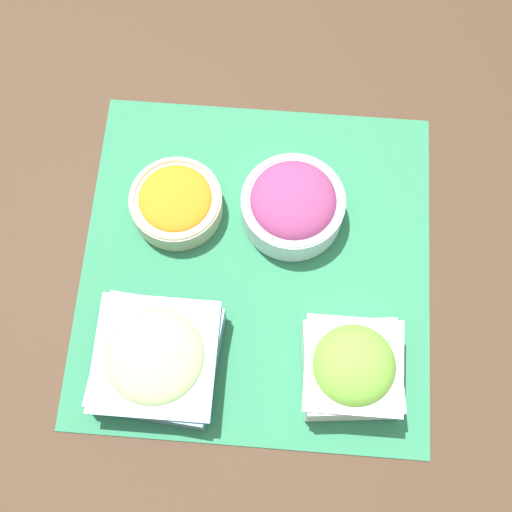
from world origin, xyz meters
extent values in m
plane|color=#422D1E|center=(0.00, 0.00, 0.00)|extent=(3.00, 3.00, 0.00)
cube|color=#2D7A51|center=(0.00, 0.00, 0.00)|extent=(0.46, 0.47, 0.00)
cylinder|color=silver|center=(0.04, 0.07, 0.03)|extent=(0.14, 0.14, 0.05)
torus|color=silver|center=(0.04, 0.07, 0.05)|extent=(0.13, 0.13, 0.01)
ellipsoid|color=#93386B|center=(0.04, 0.07, 0.05)|extent=(0.11, 0.11, 0.04)
cylinder|color=#C6B28E|center=(-0.11, 0.07, 0.02)|extent=(0.12, 0.12, 0.04)
torus|color=#C6B28E|center=(-0.11, 0.07, 0.04)|extent=(0.12, 0.12, 0.01)
ellipsoid|color=orange|center=(-0.11, 0.07, 0.04)|extent=(0.10, 0.10, 0.02)
cube|color=slate|center=(-0.11, -0.14, 0.03)|extent=(0.16, 0.16, 0.04)
cube|color=slate|center=(-0.11, -0.14, 0.05)|extent=(0.15, 0.15, 0.00)
ellipsoid|color=#A8CC7F|center=(-0.11, -0.14, 0.05)|extent=(0.12, 0.12, 0.04)
cube|color=white|center=(0.13, -0.14, 0.03)|extent=(0.12, 0.12, 0.06)
cube|color=white|center=(0.13, -0.14, 0.06)|extent=(0.12, 0.12, 0.00)
ellipsoid|color=#6BAD38|center=(0.13, -0.14, 0.06)|extent=(0.10, 0.10, 0.06)
camera|label=1|loc=(0.02, -0.30, 0.89)|focal=50.00mm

